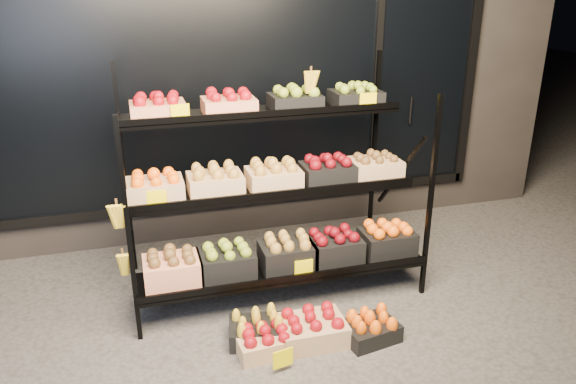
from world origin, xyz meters
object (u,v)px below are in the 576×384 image
object	(u,v)px
floor_crate_midright	(312,328)
floor_crate_midleft	(258,328)
display_rack	(273,189)
floor_crate_left	(264,340)

from	to	relation	value
floor_crate_midright	floor_crate_midleft	bearing A→B (deg)	163.46
floor_crate_midleft	display_rack	bearing A→B (deg)	77.59
display_rack	floor_crate_midright	bearing A→B (deg)	-85.67
display_rack	floor_crate_midleft	world-z (taller)	display_rack
display_rack	floor_crate_left	world-z (taller)	display_rack
floor_crate_left	floor_crate_midleft	xyz separation A→B (m)	(-0.01, 0.12, 0.00)
floor_crate_midleft	floor_crate_midright	size ratio (longest dim) A/B	0.95
display_rack	floor_crate_left	xyz separation A→B (m)	(-0.26, -0.77, -0.70)
display_rack	floor_crate_left	size ratio (longest dim) A/B	5.88
display_rack	floor_crate_left	distance (m)	1.08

